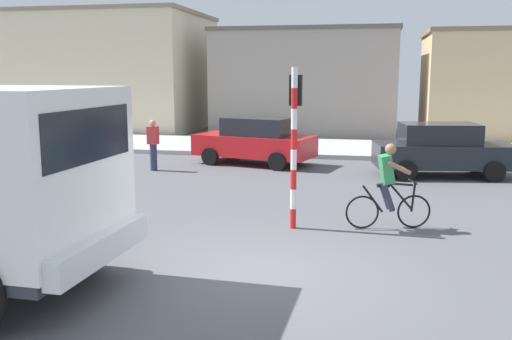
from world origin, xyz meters
TOP-DOWN VIEW (x-y plane):
  - ground_plane at (0.00, 0.00)m, footprint 120.00×120.00m
  - sidewalk_far at (0.00, 14.53)m, footprint 80.00×5.00m
  - cyclist at (2.07, 3.07)m, footprint 1.68×0.60m
  - traffic_light_pole at (0.21, 2.80)m, footprint 0.24×0.43m
  - car_red_near at (3.79, 9.32)m, footprint 4.21×2.32m
  - car_white_mid at (-2.15, 10.43)m, footprint 4.30×2.65m
  - pedestrian_near_kerb at (-5.08, 8.57)m, footprint 0.34×0.22m
  - building_corner_left at (-12.74, 21.23)m, footprint 10.70×7.97m
  - building_mid_block at (-1.67, 21.28)m, footprint 9.22×5.58m

SIDE VIEW (x-z plane):
  - ground_plane at x=0.00m, z-range 0.00..0.00m
  - sidewalk_far at x=0.00m, z-range 0.00..0.16m
  - car_red_near at x=3.79m, z-range 0.02..1.62m
  - car_white_mid at x=-2.15m, z-range 0.02..1.62m
  - pedestrian_near_kerb at x=-5.08m, z-range 0.04..1.66m
  - cyclist at x=2.07m, z-range 0.00..1.72m
  - traffic_light_pole at x=0.21m, z-range 0.47..3.67m
  - building_mid_block at x=-1.67m, z-range 0.00..5.27m
  - building_corner_left at x=-12.74m, z-range 0.00..6.26m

